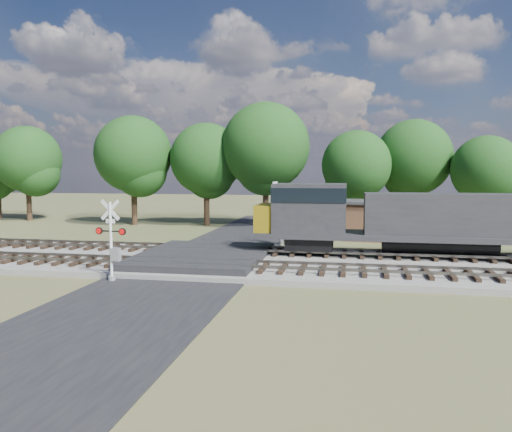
# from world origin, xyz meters

# --- Properties ---
(ground) EXTENTS (160.00, 160.00, 0.00)m
(ground) POSITION_xyz_m (0.00, 0.00, 0.00)
(ground) COLOR #44502B
(ground) RESTS_ON ground
(ballast_bed) EXTENTS (140.00, 10.00, 0.30)m
(ballast_bed) POSITION_xyz_m (10.00, 0.50, 0.15)
(ballast_bed) COLOR gray
(ballast_bed) RESTS_ON ground
(road) EXTENTS (7.00, 60.00, 0.08)m
(road) POSITION_xyz_m (0.00, 0.00, 0.04)
(road) COLOR black
(road) RESTS_ON ground
(crossing_panel) EXTENTS (7.00, 9.00, 0.62)m
(crossing_panel) POSITION_xyz_m (0.00, 0.50, 0.32)
(crossing_panel) COLOR #262628
(crossing_panel) RESTS_ON ground
(track_near) EXTENTS (140.00, 2.60, 0.33)m
(track_near) POSITION_xyz_m (3.12, -2.00, 0.41)
(track_near) COLOR black
(track_near) RESTS_ON ballast_bed
(track_far) EXTENTS (140.00, 2.60, 0.33)m
(track_far) POSITION_xyz_m (3.12, 3.00, 0.41)
(track_far) COLOR black
(track_far) RESTS_ON ballast_bed
(crossing_signal_near) EXTENTS (1.59, 0.36, 3.95)m
(crossing_signal_near) POSITION_xyz_m (-2.77, -4.94, 1.64)
(crossing_signal_near) COLOR silver
(crossing_signal_near) RESTS_ON ground
(crossing_signal_far) EXTENTS (1.67, 0.37, 4.13)m
(crossing_signal_far) POSITION_xyz_m (3.43, 8.26, 1.72)
(crossing_signal_far) COLOR silver
(crossing_signal_far) RESTS_ON ground
(equipment_shed) EXTENTS (4.89, 4.89, 2.99)m
(equipment_shed) POSITION_xyz_m (9.94, 12.69, 1.51)
(equipment_shed) COLOR #4B3720
(equipment_shed) RESTS_ON ground
(treeline) EXTENTS (82.55, 10.23, 11.59)m
(treeline) POSITION_xyz_m (10.69, 19.96, 6.72)
(treeline) COLOR black
(treeline) RESTS_ON ground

